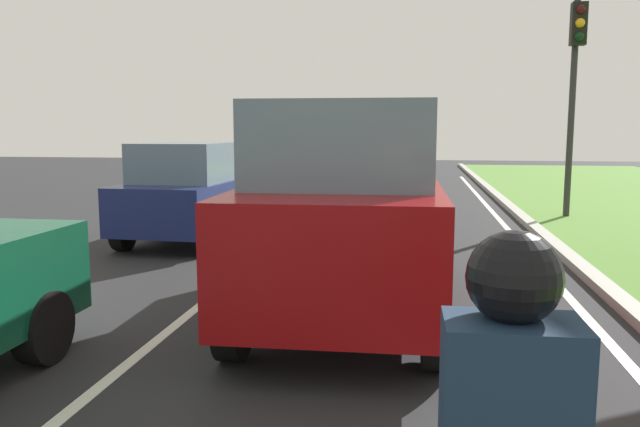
{
  "coord_description": "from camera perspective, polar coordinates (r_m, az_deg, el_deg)",
  "views": [
    {
      "loc": [
        1.75,
        3.12,
        2.03
      ],
      "look_at": [
        0.81,
        9.09,
        1.2
      ],
      "focal_mm": 34.8,
      "sensor_mm": 36.0,
      "label": 1
    }
  ],
  "objects": [
    {
      "name": "curb_right",
      "position": [
        11.3,
        20.79,
        -2.73
      ],
      "size": [
        0.24,
        48.0,
        0.12
      ],
      "primitive_type": "cube",
      "color": "#9E9B93",
      "rests_on": "ground"
    },
    {
      "name": "ground_plane",
      "position": [
        11.2,
        -0.23,
        -2.61
      ],
      "size": [
        60.0,
        60.0,
        0.0
      ],
      "primitive_type": "plane",
      "color": "#262628"
    },
    {
      "name": "lane_line_right_edge",
      "position": [
        11.22,
        18.27,
        -2.98
      ],
      "size": [
        0.12,
        32.0,
        0.01
      ],
      "primitive_type": "cube",
      "color": "silver",
      "rests_on": "ground"
    },
    {
      "name": "car_hatchback_far",
      "position": [
        11.54,
        -11.66,
        1.95
      ],
      "size": [
        1.85,
        3.76,
        1.78
      ],
      "rotation": [
        0.0,
        0.0,
        -0.04
      ],
      "color": "navy",
      "rests_on": "ground"
    },
    {
      "name": "rider_person",
      "position": [
        2.03,
        16.92,
        -16.99
      ],
      "size": [
        0.51,
        0.41,
        1.16
      ],
      "rotation": [
        0.0,
        0.0,
        0.02
      ],
      "color": "#192D47",
      "rests_on": "ground"
    },
    {
      "name": "lane_line_center",
      "position": [
        11.33,
        -3.73,
        -2.49
      ],
      "size": [
        0.12,
        32.0,
        0.01
      ],
      "primitive_type": "cube",
      "color": "silver",
      "rests_on": "ground"
    },
    {
      "name": "traffic_light_near_right",
      "position": [
        14.96,
        22.42,
        12.38
      ],
      "size": [
        0.32,
        0.5,
        5.07
      ],
      "color": "#2D2D2D",
      "rests_on": "ground"
    },
    {
      "name": "car_suv_ahead",
      "position": [
        6.7,
        2.54,
        0.41
      ],
      "size": [
        2.06,
        4.55,
        2.28
      ],
      "rotation": [
        0.0,
        0.0,
        0.03
      ],
      "color": "maroon",
      "rests_on": "ground"
    }
  ]
}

